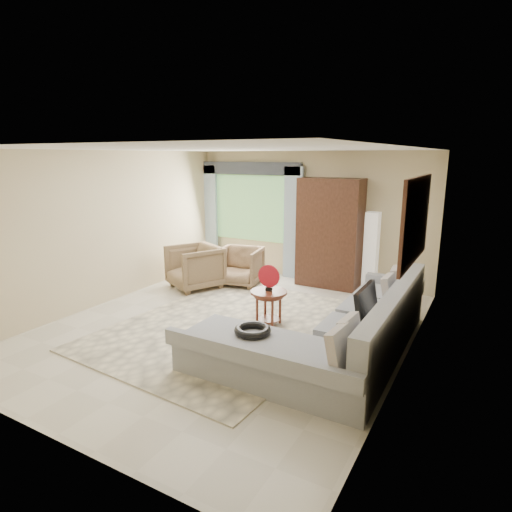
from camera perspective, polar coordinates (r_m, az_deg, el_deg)
The scene contains 17 objects.
ground at distance 6.54m, azimuth -3.46°, elevation -9.36°, with size 6.00×6.00×0.00m, color silver.
area_rug at distance 6.55m, azimuth -3.31°, elevation -9.23°, with size 3.00×4.00×0.02m, color #F5E7C2.
sectional_sofa at distance 5.58m, azimuth 11.33°, elevation -10.59°, with size 2.30×3.46×0.90m.
tv_screen at distance 5.44m, azimuth 14.56°, elevation -6.44°, with size 0.06×0.74×0.48m, color black.
garden_hose at distance 5.01m, azimuth -0.45°, elevation -9.86°, with size 0.43×0.43×0.09m, color black.
coffee_table at distance 6.46m, azimuth 1.70°, elevation -6.88°, with size 0.55×0.55×0.55m.
red_disc at distance 6.31m, azimuth 1.73°, elevation -2.70°, with size 0.34×0.34×0.03m, color #AF111D.
armchair_left at distance 8.32m, azimuth -8.19°, elevation -1.46°, with size 0.89×0.92×0.84m, color olive.
armchair_right at distance 8.46m, azimuth -2.20°, elevation -1.39°, with size 0.80×0.82×0.75m, color #927950.
potted_plant at distance 9.77m, azimuth -5.67°, elevation -0.04°, with size 0.49×0.43×0.55m, color #999999.
armoire at distance 8.38m, azimuth 9.80°, elevation 3.02°, with size 1.20×0.55×2.10m, color black.
floor_lamp at distance 8.27m, azimuth 15.08°, elevation 0.49°, with size 0.24×0.24×1.50m, color silver.
window at distance 9.34m, azimuth -0.67°, elevation 6.43°, with size 1.80×0.04×1.40m, color #669E59.
curtain_left at distance 9.87m, azimuth -6.23°, elevation 5.25°, with size 0.40×0.08×2.30m, color #9EB7CC.
curtain_right at distance 8.82m, azimuth 4.97°, elevation 4.33°, with size 0.40×0.08×2.30m, color #9EB7CC.
valance at distance 9.22m, azimuth -0.90°, elevation 11.63°, with size 2.40×0.12×0.26m, color #1E232D.
wall_mirror at distance 5.53m, azimuth 20.49°, elevation 4.48°, with size 0.05×1.70×1.05m.
Camera 1 is at (3.30, -5.06, 2.52)m, focal length 30.00 mm.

